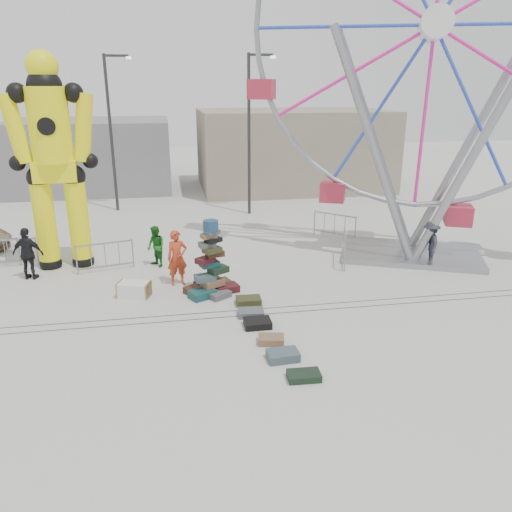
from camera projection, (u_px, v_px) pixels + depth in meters
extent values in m
plane|color=#9E9E99|center=(219.00, 327.00, 14.07)|extent=(90.00, 90.00, 0.00)
cube|color=#47443F|center=(217.00, 318.00, 14.63)|extent=(40.00, 0.04, 0.01)
cube|color=#47443F|center=(215.00, 312.00, 15.00)|extent=(40.00, 0.04, 0.01)
cube|color=gray|center=(292.00, 149.00, 33.06)|extent=(12.00, 8.00, 5.00)
cube|color=gray|center=(93.00, 154.00, 32.88)|extent=(10.00, 8.00, 4.40)
cylinder|color=#2D2D30|center=(249.00, 137.00, 25.39)|extent=(0.16, 0.16, 8.00)
cube|color=#2D2D30|center=(261.00, 55.00, 24.23)|extent=(1.20, 0.15, 0.12)
cube|color=silver|center=(273.00, 57.00, 24.36)|extent=(0.25, 0.25, 0.12)
cylinder|color=#2D2D30|center=(111.00, 136.00, 26.10)|extent=(0.16, 0.16, 8.00)
cube|color=#2D2D30|center=(116.00, 56.00, 24.94)|extent=(1.20, 0.15, 0.12)
cube|color=silver|center=(129.00, 58.00, 25.07)|extent=(0.25, 0.25, 0.12)
cube|color=#174546|center=(203.00, 294.00, 15.99)|extent=(0.96, 0.85, 0.26)
cube|color=#461217|center=(227.00, 288.00, 16.47)|extent=(0.86, 0.70, 0.24)
cube|color=#412315|center=(195.00, 289.00, 16.40)|extent=(0.85, 0.80, 0.22)
cube|color=#36381C|center=(219.00, 283.00, 16.87)|extent=(0.85, 0.71, 0.24)
cube|color=#525559|center=(219.00, 295.00, 16.00)|extent=(0.82, 0.76, 0.20)
cube|color=black|center=(205.00, 285.00, 16.79)|extent=(0.77, 0.63, 0.22)
cube|color=brown|center=(212.00, 283.00, 16.27)|extent=(0.85, 0.76, 0.22)
cube|color=#41565D|center=(205.00, 278.00, 16.10)|extent=(0.72, 0.57, 0.20)
cube|color=black|center=(218.00, 270.00, 16.24)|extent=(0.75, 0.68, 0.20)
cube|color=#174546|center=(210.00, 264.00, 16.20)|extent=(0.70, 0.59, 0.18)
cube|color=#461217|center=(205.00, 260.00, 16.00)|extent=(0.71, 0.67, 0.18)
cube|color=#412315|center=(215.00, 253.00, 16.08)|extent=(0.63, 0.51, 0.18)
cube|color=#36381C|center=(212.00, 250.00, 15.87)|extent=(0.68, 0.61, 0.16)
cube|color=#525559|center=(207.00, 245.00, 15.87)|extent=(0.58, 0.46, 0.16)
cube|color=black|center=(213.00, 240.00, 15.85)|extent=(0.61, 0.55, 0.14)
cube|color=brown|center=(209.00, 236.00, 15.77)|extent=(0.56, 0.46, 0.14)
cube|color=#41565D|center=(212.00, 232.00, 15.71)|extent=(0.55, 0.51, 0.12)
cylinder|color=navy|center=(211.00, 225.00, 15.65)|extent=(0.48, 0.48, 0.32)
sphere|color=black|center=(51.00, 263.00, 18.68)|extent=(0.80, 0.80, 0.80)
cylinder|color=#FFF80D|center=(45.00, 224.00, 18.19)|extent=(0.74, 0.74, 3.38)
sphere|color=black|center=(39.00, 178.00, 17.64)|extent=(0.85, 0.85, 0.85)
sphere|color=black|center=(83.00, 261.00, 18.93)|extent=(0.80, 0.80, 0.80)
cylinder|color=#FFF80D|center=(79.00, 222.00, 18.44)|extent=(0.74, 0.74, 3.38)
sphere|color=black|center=(73.00, 176.00, 17.89)|extent=(0.85, 0.85, 0.85)
cube|color=#FFF80D|center=(56.00, 171.00, 17.70)|extent=(1.52, 0.93, 0.74)
cylinder|color=#FFF80D|center=(50.00, 125.00, 17.19)|extent=(1.37, 1.37, 2.54)
sphere|color=black|center=(45.00, 86.00, 16.78)|extent=(1.16, 1.16, 1.16)
sphere|color=#FFF80D|center=(42.00, 66.00, 16.58)|extent=(1.06, 1.06, 1.06)
sphere|color=black|center=(17.00, 93.00, 16.65)|extent=(0.68, 0.68, 0.68)
cylinder|color=#FFF80D|center=(15.00, 129.00, 16.98)|extent=(0.90, 0.60, 2.38)
sphere|color=black|center=(17.00, 163.00, 17.34)|extent=(0.55, 0.55, 0.55)
sphere|color=black|center=(73.00, 93.00, 17.04)|extent=(0.68, 0.68, 0.68)
cylinder|color=#FFF80D|center=(84.00, 128.00, 17.46)|extent=(0.90, 0.60, 2.38)
sphere|color=black|center=(90.00, 161.00, 17.86)|extent=(0.55, 0.55, 0.55)
cube|color=gray|center=(411.00, 254.00, 19.92)|extent=(6.11, 5.01, 0.21)
cylinder|color=gray|center=(375.00, 151.00, 18.09)|extent=(3.50, 1.75, 8.57)
cylinder|color=gray|center=(474.00, 153.00, 17.35)|extent=(3.50, 1.75, 8.57)
cylinder|color=gray|center=(375.00, 145.00, 19.84)|extent=(3.50, 1.75, 8.57)
cylinder|color=gray|center=(466.00, 147.00, 19.10)|extent=(3.50, 1.75, 8.57)
cylinder|color=white|center=(435.00, 25.00, 17.23)|extent=(1.89, 2.55, 1.06)
torus|color=gray|center=(435.00, 25.00, 17.23)|extent=(11.92, 5.32, 12.90)
cube|color=#A9243A|center=(414.00, 218.00, 19.45)|extent=(1.25, 1.25, 0.74)
cube|color=silver|center=(134.00, 290.00, 16.07)|extent=(1.13, 0.85, 0.47)
cube|color=#36381C|center=(249.00, 301.00, 15.53)|extent=(0.79, 0.55, 0.22)
cube|color=#525559|center=(251.00, 313.00, 14.75)|extent=(0.80, 0.61, 0.18)
cube|color=black|center=(258.00, 323.00, 14.07)|extent=(0.76, 0.58, 0.21)
cube|color=brown|center=(271.00, 340.00, 13.17)|extent=(0.75, 0.59, 0.20)
cube|color=#41565D|center=(283.00, 355.00, 12.36)|extent=(0.81, 0.56, 0.23)
cube|color=black|center=(304.00, 376.00, 11.55)|extent=(0.79, 0.51, 0.17)
imported|color=#B43719|center=(177.00, 258.00, 16.84)|extent=(0.78, 0.60, 1.90)
imported|color=#175D19|center=(156.00, 247.00, 18.58)|extent=(0.91, 0.95, 1.55)
imported|color=black|center=(28.00, 254.00, 17.31)|extent=(1.16, 0.69, 1.86)
imported|color=#242631|center=(430.00, 243.00, 18.69)|extent=(0.86, 1.22, 1.71)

